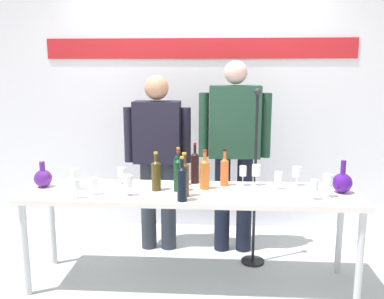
{
  "coord_description": "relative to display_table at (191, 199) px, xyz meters",
  "views": [
    {
      "loc": [
        0.21,
        -3.08,
        1.67
      ],
      "look_at": [
        0.0,
        0.15,
        1.04
      ],
      "focal_mm": 39.55,
      "sensor_mm": 36.0,
      "label": 1
    }
  ],
  "objects": [
    {
      "name": "decanter_blue_left",
      "position": [
        -1.16,
        0.04,
        0.13
      ],
      "size": [
        0.14,
        0.14,
        0.2
      ],
      "color": "#532083",
      "rests_on": "display_table"
    },
    {
      "name": "wine_glass_left_0",
      "position": [
        -0.8,
        -0.23,
        0.16
      ],
      "size": [
        0.06,
        0.06,
        0.14
      ],
      "color": "white",
      "rests_on": "display_table"
    },
    {
      "name": "display_table",
      "position": [
        0.0,
        0.0,
        0.0
      ],
      "size": [
        2.53,
        0.61,
        0.75
      ],
      "color": "white",
      "rests_on": "ground"
    },
    {
      "name": "wine_glass_left_3",
      "position": [
        -0.57,
        0.18,
        0.15
      ],
      "size": [
        0.07,
        0.07,
        0.13
      ],
      "color": "white",
      "rests_on": "display_table"
    },
    {
      "name": "wine_glass_right_0",
      "position": [
        0.51,
        0.2,
        0.18
      ],
      "size": [
        0.07,
        0.07,
        0.17
      ],
      "color": "white",
      "rests_on": "display_table"
    },
    {
      "name": "wine_glass_right_4",
      "position": [
        0.83,
        0.21,
        0.17
      ],
      "size": [
        0.07,
        0.07,
        0.15
      ],
      "color": "white",
      "rests_on": "display_table"
    },
    {
      "name": "wine_glass_right_3",
      "position": [
        0.67,
        0.1,
        0.15
      ],
      "size": [
        0.06,
        0.06,
        0.14
      ],
      "color": "white",
      "rests_on": "display_table"
    },
    {
      "name": "wine_bottle_6",
      "position": [
        -0.04,
        -0.14,
        0.2
      ],
      "size": [
        0.07,
        0.07,
        0.33
      ],
      "color": "#512F10",
      "rests_on": "display_table"
    },
    {
      "name": "presenter_left",
      "position": [
        -0.35,
        0.65,
        0.23
      ],
      "size": [
        0.61,
        0.22,
        1.61
      ],
      "color": "#2A3039",
      "rests_on": "ground"
    },
    {
      "name": "wine_bottle_1",
      "position": [
        0.26,
        0.17,
        0.18
      ],
      "size": [
        0.06,
        0.06,
        0.29
      ],
      "color": "#DA622D",
      "rests_on": "display_table"
    },
    {
      "name": "presenter_right",
      "position": [
        0.35,
        0.65,
        0.31
      ],
      "size": [
        0.64,
        0.22,
        1.74
      ],
      "color": "black",
      "rests_on": "ground"
    },
    {
      "name": "wine_bottle_5",
      "position": [
        0.02,
        0.24,
        0.2
      ],
      "size": [
        0.07,
        0.07,
        0.33
      ],
      "color": "black",
      "rests_on": "display_table"
    },
    {
      "name": "wine_bottle_4",
      "position": [
        0.1,
        0.07,
        0.19
      ],
      "size": [
        0.07,
        0.07,
        0.31
      ],
      "color": "orange",
      "rests_on": "display_table"
    },
    {
      "name": "ground_plane",
      "position": [
        0.0,
        0.0,
        -0.69
      ],
      "size": [
        10.0,
        10.0,
        0.0
      ],
      "primitive_type": "plane",
      "color": "#B1BABB"
    },
    {
      "name": "decanter_blue_right",
      "position": [
        1.13,
        0.04,
        0.14
      ],
      "size": [
        0.15,
        0.15,
        0.25
      ],
      "color": "#441485",
      "rests_on": "display_table"
    },
    {
      "name": "wine_bottle_0",
      "position": [
        -0.04,
        -0.24,
        0.19
      ],
      "size": [
        0.07,
        0.07,
        0.32
      ],
      "color": "black",
      "rests_on": "display_table"
    },
    {
      "name": "microphone_stand",
      "position": [
        0.52,
        0.39,
        -0.19
      ],
      "size": [
        0.2,
        0.2,
        1.51
      ],
      "color": "black",
      "rests_on": "ground"
    },
    {
      "name": "wine_glass_right_5",
      "position": [
        1.0,
        -0.08,
        0.18
      ],
      "size": [
        0.07,
        0.07,
        0.17
      ],
      "color": "white",
      "rests_on": "display_table"
    },
    {
      "name": "wine_glass_right_1",
      "position": [
        0.89,
        -0.15,
        0.16
      ],
      "size": [
        0.06,
        0.06,
        0.15
      ],
      "color": "white",
      "rests_on": "display_table"
    },
    {
      "name": "wine_glass_left_1",
      "position": [
        -0.88,
        -0.02,
        0.18
      ],
      "size": [
        0.07,
        0.07,
        0.17
      ],
      "color": "white",
      "rests_on": "display_table"
    },
    {
      "name": "wine_bottle_7",
      "position": [
        -0.09,
        -0.0,
        0.19
      ],
      "size": [
        0.07,
        0.07,
        0.31
      ],
      "color": "#11381D",
      "rests_on": "display_table"
    },
    {
      "name": "wine_glass_left_4",
      "position": [
        -0.45,
        -0.14,
        0.16
      ],
      "size": [
        0.07,
        0.07,
        0.15
      ],
      "color": "white",
      "rests_on": "display_table"
    },
    {
      "name": "wine_bottle_3",
      "position": [
        -0.26,
        0.01,
        0.19
      ],
      "size": [
        0.07,
        0.07,
        0.3
      ],
      "color": "#433613",
      "rests_on": "display_table"
    },
    {
      "name": "wine_glass_right_2",
      "position": [
        0.4,
        0.18,
        0.17
      ],
      "size": [
        0.06,
        0.06,
        0.16
      ],
      "color": "white",
      "rests_on": "display_table"
    },
    {
      "name": "back_wall",
      "position": [
        0.0,
        1.3,
        0.81
      ],
      "size": [
        4.43,
        0.11,
        3.0
      ],
      "color": "white",
      "rests_on": "ground"
    },
    {
      "name": "wine_glass_left_2",
      "position": [
        -0.71,
        -0.14,
        0.15
      ],
      "size": [
        0.07,
        0.07,
        0.13
      ],
      "color": "white",
      "rests_on": "display_table"
    },
    {
      "name": "wine_bottle_2",
      "position": [
        -0.11,
        0.16,
        0.19
      ],
      "size": [
        0.07,
        0.07,
        0.31
      ],
      "color": "black",
      "rests_on": "display_table"
    }
  ]
}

